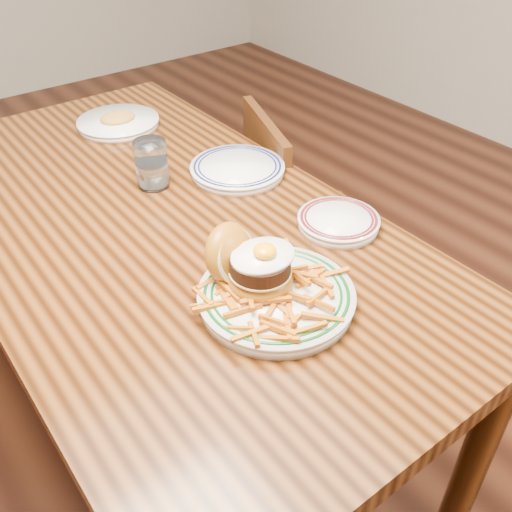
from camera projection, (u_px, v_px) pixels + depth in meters
floor at (182, 416)px, 1.80m from camera, size 6.00×6.00×0.00m
table at (160, 247)px, 1.40m from camera, size 0.85×1.60×0.75m
chair_right at (295, 222)px, 1.90m from camera, size 0.48×0.48×0.81m
main_plate at (268, 284)px, 1.09m from camera, size 0.30×0.32×0.15m
side_plate at (338, 221)px, 1.30m from camera, size 0.19×0.19×0.03m
rear_plate at (237, 168)px, 1.51m from camera, size 0.25×0.25×0.03m
water_glass at (152, 166)px, 1.43m from camera, size 0.08×0.08×0.12m
far_plate at (118, 122)px, 1.74m from camera, size 0.25×0.25×0.04m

